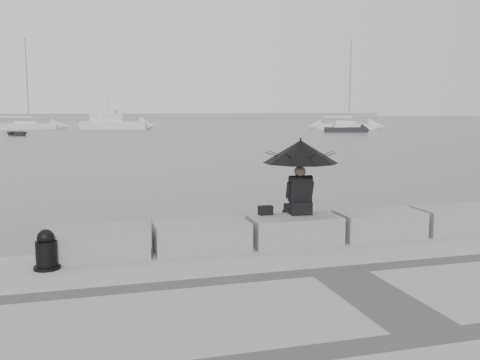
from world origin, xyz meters
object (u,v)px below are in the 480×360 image
object	(u,v)px
seated_person	(301,158)
small_motorboat	(346,129)
mooring_bollard	(46,253)
sailboat_left	(25,126)
sailboat_right	(345,126)
dinghy	(18,133)
motor_cruiser	(115,123)

from	to	relation	value
seated_person	small_motorboat	size ratio (longest dim) A/B	0.26
mooring_bollard	small_motorboat	xyz separation A→B (m)	(32.12, 53.65, -0.44)
sailboat_left	sailboat_right	size ratio (longest dim) A/B	1.00
dinghy	mooring_bollard	bearing A→B (deg)	-122.44
motor_cruiser	sailboat_right	bearing A→B (deg)	4.17
dinghy	sailboat_left	bearing A→B (deg)	54.07
seated_person	sailboat_right	world-z (taller)	sailboat_right
mooring_bollard	sailboat_right	distance (m)	72.11
dinghy	seated_person	bearing A→B (deg)	-117.95
sailboat_right	dinghy	xyz separation A→B (m)	(-43.34, -6.78, -0.23)
sailboat_left	dinghy	size ratio (longest dim) A/B	3.75
mooring_bollard	small_motorboat	size ratio (longest dim) A/B	0.11
seated_person	small_motorboat	xyz separation A→B (m)	(27.78, 53.02, -1.71)
mooring_bollard	dinghy	xyz separation A→B (m)	(-6.90, 55.45, -0.47)
seated_person	dinghy	xyz separation A→B (m)	(-11.24, 54.81, -1.74)
seated_person	mooring_bollard	world-z (taller)	seated_person
sailboat_left	sailboat_right	bearing A→B (deg)	-20.03
mooring_bollard	sailboat_left	world-z (taller)	sailboat_left
seated_person	sailboat_right	bearing A→B (deg)	69.13
small_motorboat	dinghy	world-z (taller)	small_motorboat
sailboat_left	dinghy	bearing A→B (deg)	-91.57
mooring_bollard	small_motorboat	distance (m)	62.53
sailboat_right	dinghy	distance (m)	43.87
seated_person	sailboat_left	xyz separation A→B (m)	(-12.41, 73.40, -1.52)
sailboat_left	motor_cruiser	size ratio (longest dim) A/B	1.29
mooring_bollard	sailboat_right	bearing A→B (deg)	59.65
mooring_bollard	motor_cruiser	bearing A→B (deg)	86.53
seated_person	dinghy	world-z (taller)	seated_person
sailboat_right	dinghy	size ratio (longest dim) A/B	3.75
seated_person	mooring_bollard	bearing A→B (deg)	-165.01
dinghy	sailboat_right	bearing A→B (deg)	-30.65
small_motorboat	mooring_bollard	bearing A→B (deg)	-105.93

